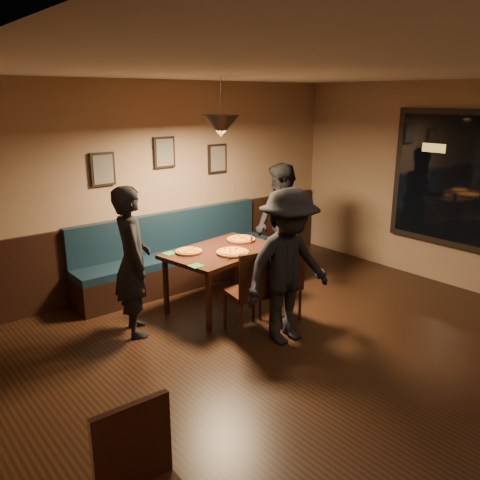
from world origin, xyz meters
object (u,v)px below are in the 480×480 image
Objects in this scene: chair_near_left at (248,291)px; tabasco_bottle at (251,239)px; dining_table at (222,278)px; diner_left at (132,262)px; chair_near_right at (280,285)px; soda_glass at (276,240)px; diner_front at (288,267)px; booth_bench at (178,252)px; diner_right at (281,225)px.

chair_near_left is 1.06m from tabasco_bottle.
diner_left is at bearing 169.48° from dining_table.
chair_near_right is at bearing -80.49° from dining_table.
diner_left is at bearing 170.34° from soda_glass.
soda_glass is 0.32m from tabasco_bottle.
tabasco_bottle is (0.49, 1.17, -0.04)m from diner_front.
diner_right reaches higher than booth_bench.
diner_left is at bearing 178.39° from tabasco_bottle.
dining_table is 11.89× the size of tabasco_bottle.
dining_table is at bearing 177.49° from tabasco_bottle.
chair_near_left reaches higher than tabasco_bottle.
diner_right reaches higher than diner_front.
dining_table is 1.59× the size of chair_near_right.
chair_near_right is 1.30m from diner_right.
booth_bench is 1.14m from tabasco_bottle.
diner_front reaches higher than chair_near_left.
soda_glass is (0.38, 0.49, 0.38)m from chair_near_right.
soda_glass is at bearing 38.36° from chair_near_left.
diner_left is at bearing 150.74° from chair_near_left.
tabasco_bottle is at bearing -68.50° from diner_right.
chair_near_left is 0.59× the size of diner_left.
booth_bench is 1.48m from diner_right.
diner_right reaches higher than dining_table.
chair_near_right is at bearing -33.61° from diner_right.
dining_table is 1.22m from diner_right.
diner_right is 12.69× the size of soda_glass.
dining_table is at bearing 91.95° from diner_front.
dining_table is 1.30m from diner_left.
dining_table is at bearing -87.19° from booth_bench.
diner_front reaches higher than booth_bench.
booth_bench reaches higher than soda_glass.
chair_near_right is 0.64m from diner_front.
diner_front is (-0.29, -0.41, 0.40)m from chair_near_right.
soda_glass is at bearing 49.35° from chair_near_right.
diner_left is 1.70m from diner_front.
booth_bench is 3.41× the size of chair_near_right.
dining_table is 0.83m from chair_near_right.
diner_front reaches higher than diner_left.
diner_front reaches higher than tabasco_bottle.
soda_glass is (0.69, -1.24, 0.32)m from booth_bench.
booth_bench is 0.96m from dining_table.
diner_right is 0.62m from soda_glass.
diner_left is at bearing -77.70° from diner_right.
diner_front is at bearing -117.50° from diner_left.
diner_left is 1.00× the size of diner_front.
chair_near_right reaches higher than tabasco_bottle.
chair_near_right is at bearing 8.21° from chair_near_left.
diner_left reaches higher than dining_table.
diner_left is (-1.21, 0.03, 0.47)m from dining_table.
diner_right is at bearing 11.26° from tabasco_bottle.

